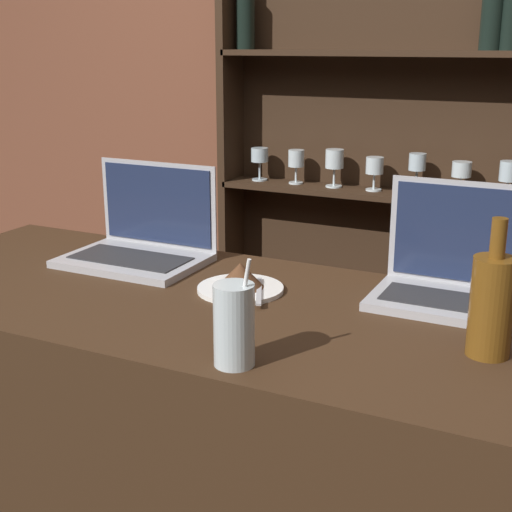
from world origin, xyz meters
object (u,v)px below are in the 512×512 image
at_px(wine_bottle_amber, 492,304).
at_px(cake_plate, 241,280).
at_px(laptop_far, 460,276).
at_px(laptop_near, 142,240).
at_px(water_glass, 234,325).

bearing_deg(wine_bottle_amber, cake_plate, 168.78).
bearing_deg(laptop_far, laptop_near, -177.22).
distance_m(laptop_far, cake_plate, 0.47).
bearing_deg(cake_plate, wine_bottle_amber, -11.22).
xyz_separation_m(laptop_far, cake_plate, (-0.45, -0.14, -0.03)).
height_order(laptop_near, laptop_far, laptop_far).
distance_m(laptop_far, water_glass, 0.56).
bearing_deg(cake_plate, laptop_near, 162.75).
relative_size(cake_plate, water_glass, 1.00).
height_order(laptop_near, wine_bottle_amber, wine_bottle_amber).
relative_size(laptop_far, wine_bottle_amber, 1.39).
xyz_separation_m(laptop_near, water_glass, (0.50, -0.44, 0.02)).
bearing_deg(wine_bottle_amber, laptop_far, 111.34).
height_order(laptop_near, water_glass, laptop_near).
relative_size(laptop_near, cake_plate, 1.78).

